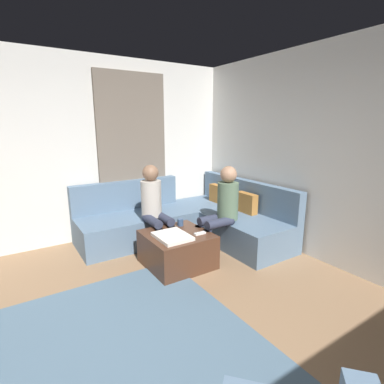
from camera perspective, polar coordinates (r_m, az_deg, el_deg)
wall_back at (r=3.76m, az=32.02°, el=5.14°), size 6.00×0.12×2.70m
wall_left at (r=4.56m, az=-27.31°, el=6.75°), size 0.12×6.00×2.70m
curtain_panel at (r=4.78m, az=-11.34°, el=6.97°), size 0.06×1.10×2.50m
area_rug at (r=2.55m, az=-13.40°, el=-30.23°), size 2.60×2.20×0.01m
sectional_couch at (r=4.58m, az=-0.45°, el=-5.49°), size 2.10×2.55×0.87m
ottoman at (r=3.76m, az=-2.89°, el=-10.98°), size 0.76×0.76×0.42m
folded_blanket at (r=3.53m, az=-3.82°, el=-8.55°), size 0.44×0.36×0.04m
coffee_mug at (r=3.92m, az=-2.26°, el=-5.85°), size 0.08×0.08×0.10m
game_remote at (r=3.64m, az=1.53°, el=-8.00°), size 0.05×0.15×0.02m
person_on_couch_back at (r=3.94m, az=5.82°, el=-2.93°), size 0.30×0.60×1.20m
person_on_couch_side at (r=4.04m, az=-7.26°, el=-2.56°), size 0.60×0.30×1.20m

